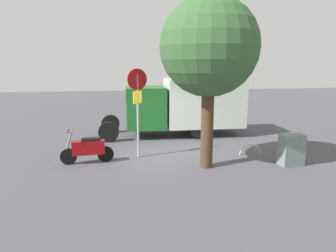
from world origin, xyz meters
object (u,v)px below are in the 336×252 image
motorcycle (88,149)px  utility_cabinet (291,150)px  box_truck_near (183,104)px  street_tree (209,48)px  stop_sign (138,99)px  bike_rack_hoop (250,155)px

motorcycle → utility_cabinet: (-6.82, 1.39, 0.02)m
box_truck_near → motorcycle: bearing=43.8°
motorcycle → utility_cabinet: bearing=164.3°
motorcycle → street_tree: street_tree is taller
stop_sign → motorcycle: bearing=12.9°
motorcycle → bike_rack_hoop: 6.01m
motorcycle → stop_sign: size_ratio=0.56×
motorcycle → bike_rack_hoop: size_ratio=2.13×
stop_sign → street_tree: size_ratio=0.59×
motorcycle → stop_sign: bearing=-171.3°
stop_sign → street_tree: street_tree is taller
motorcycle → stop_sign: 2.45m
box_truck_near → stop_sign: (2.42, 3.40, 0.63)m
box_truck_near → street_tree: (0.26, 4.87, 2.35)m
box_truck_near → utility_cabinet: (-2.63, 5.19, -1.00)m
motorcycle → utility_cabinet: size_ratio=1.69×
box_truck_near → bike_rack_hoop: (-1.80, 3.80, -1.53)m
stop_sign → utility_cabinet: bearing=160.5°
utility_cabinet → bike_rack_hoop: (0.83, -1.40, -0.54)m
street_tree → bike_rack_hoop: size_ratio=6.47×
motorcycle → stop_sign: (-1.77, -0.40, 1.64)m
street_tree → utility_cabinet: size_ratio=5.13×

